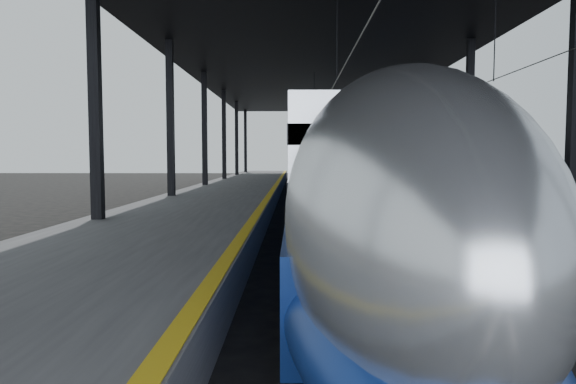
{
  "coord_description": "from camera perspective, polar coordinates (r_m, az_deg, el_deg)",
  "views": [
    {
      "loc": [
        0.68,
        -11.64,
        3.07
      ],
      "look_at": [
        0.46,
        3.55,
        2.0
      ],
      "focal_mm": 32.0,
      "sensor_mm": 36.0,
      "label": 1
    }
  ],
  "objects": [
    {
      "name": "ground",
      "position": [
        12.06,
        -2.47,
        -10.73
      ],
      "size": [
        160.0,
        160.0,
        0.0
      ],
      "primitive_type": "plane",
      "color": "black",
      "rests_on": "ground"
    },
    {
      "name": "platform",
      "position": [
        32.02,
        -6.67,
        -0.6
      ],
      "size": [
        6.0,
        80.0,
        1.0
      ],
      "primitive_type": "cube",
      "color": "#4C4C4F",
      "rests_on": "ground"
    },
    {
      "name": "yellow_strip",
      "position": [
        31.74,
        -1.66,
        0.3
      ],
      "size": [
        0.3,
        80.0,
        0.01
      ],
      "primitive_type": "cube",
      "color": "gold",
      "rests_on": "platform"
    },
    {
      "name": "rails",
      "position": [
        32.01,
        7.68,
        -1.37
      ],
      "size": [
        6.52,
        80.0,
        0.16
      ],
      "color": "slate",
      "rests_on": "ground"
    },
    {
      "name": "canopy",
      "position": [
        32.24,
        3.09,
        14.83
      ],
      "size": [
        18.0,
        75.0,
        9.47
      ],
      "color": "black",
      "rests_on": "ground"
    },
    {
      "name": "tgv_train",
      "position": [
        34.65,
        3.01,
        2.32
      ],
      "size": [
        3.04,
        65.2,
        4.36
      ],
      "color": "silver",
      "rests_on": "ground"
    },
    {
      "name": "second_train",
      "position": [
        49.75,
        8.13,
        2.66
      ],
      "size": [
        2.74,
        56.05,
        3.78
      ],
      "color": "navy",
      "rests_on": "ground"
    }
  ]
}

